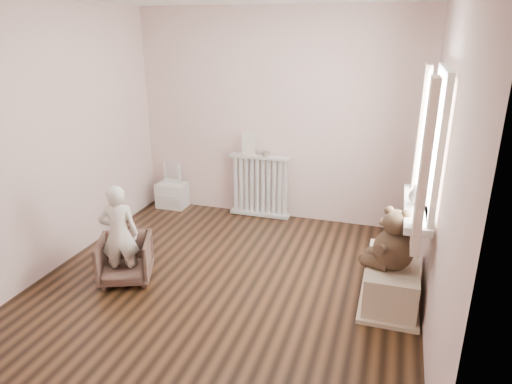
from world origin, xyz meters
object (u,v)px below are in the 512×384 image
(child, at_px, (119,235))
(toy_vanity, at_px, (172,188))
(teddy_bear, at_px, (395,239))
(toy_bench, at_px, (391,281))
(armchair, at_px, (125,259))
(plush_cat, at_px, (418,194))
(radiator, at_px, (260,188))

(child, bearing_deg, toy_vanity, -99.39)
(toy_vanity, xyz_separation_m, teddy_bear, (2.95, -1.62, 0.40))
(toy_vanity, xyz_separation_m, toy_bench, (2.96, -1.50, -0.08))
(armchair, height_order, plush_cat, plush_cat)
(plush_cat, bearing_deg, toy_bench, -113.43)
(radiator, distance_m, toy_bench, 2.30)
(armchair, height_order, teddy_bear, teddy_bear)
(radiator, distance_m, armchair, 2.09)
(toy_vanity, bearing_deg, plush_cat, -23.51)
(radiator, xyz_separation_m, teddy_bear, (1.69, -1.65, 0.28))
(toy_bench, height_order, teddy_bear, teddy_bear)
(toy_vanity, xyz_separation_m, armchair, (0.47, -1.90, -0.05))
(radiator, xyz_separation_m, plush_cat, (1.84, -1.38, 0.61))
(armchair, distance_m, teddy_bear, 2.53)
(armchair, xyz_separation_m, child, (0.00, -0.05, 0.29))
(child, distance_m, toy_bench, 2.55)
(toy_bench, bearing_deg, radiator, 138.03)
(toy_bench, bearing_deg, toy_vanity, 153.12)
(toy_vanity, relative_size, teddy_bear, 1.13)
(plush_cat, bearing_deg, armchair, -148.85)
(teddy_bear, bearing_deg, armchair, -156.05)
(child, height_order, plush_cat, plush_cat)
(toy_vanity, relative_size, toy_bench, 0.74)
(toy_vanity, relative_size, plush_cat, 2.57)
(armchair, relative_size, child, 0.50)
(radiator, bearing_deg, toy_bench, -41.97)
(toy_bench, relative_size, teddy_bear, 1.54)
(teddy_bear, bearing_deg, toy_bench, 101.18)
(toy_bench, xyz_separation_m, teddy_bear, (-0.01, -0.12, 0.47))
(toy_bench, height_order, plush_cat, plush_cat)
(toy_vanity, height_order, toy_bench, toy_vanity)
(radiator, relative_size, plush_cat, 3.45)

